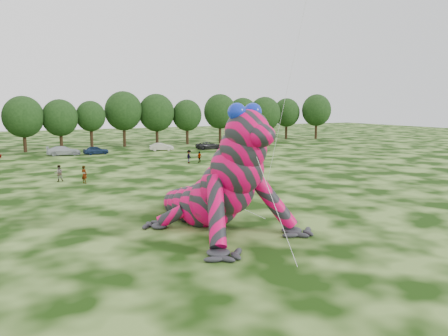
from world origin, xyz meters
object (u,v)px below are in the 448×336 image
tree_11 (157,120)px  car_6 (209,145)px  tree_7 (24,124)px  car_7 (253,143)px  tree_16 (286,119)px  spectator_5 (225,173)px  car_4 (96,150)px  spectator_0 (84,174)px  spectator_1 (59,173)px  car_3 (64,151)px  tree_13 (220,119)px  car_5 (161,147)px  tree_10 (124,119)px  tree_14 (243,120)px  tree_15 (265,119)px  spectator_2 (189,157)px  spectator_3 (199,157)px  tree_12 (187,122)px  inflatable_gecko (203,165)px  tree_17 (316,117)px  tree_9 (91,125)px

tree_11 → car_6: bearing=-61.9°
tree_7 → car_7: tree_7 is taller
tree_16 → spectator_5: (-38.04, -42.86, -3.87)m
tree_16 → car_4: tree_16 is taller
spectator_0 → spectator_1: bearing=8.7°
car_3 → spectator_5: spectator_5 is taller
tree_13 → car_5: bearing=-151.3°
tree_10 → tree_11: size_ratio=1.04×
tree_16 → car_4: (-45.48, -11.49, -4.01)m
tree_14 → tree_15: 5.10m
tree_14 → spectator_2: (-24.10, -27.53, -3.78)m
tree_10 → spectator_3: bearing=-82.6°
spectator_1 → car_6: bearing=-138.5°
car_3 → spectator_2: size_ratio=2.81×
spectator_0 → spectator_1: (-2.20, 2.40, -0.05)m
tree_7 → tree_12: 30.11m
tree_14 → spectator_3: (-22.51, -27.44, -3.92)m
spectator_1 → spectator_5: (15.83, -7.80, -0.07)m
inflatable_gecko → tree_12: (21.76, 55.72, 0.34)m
tree_14 → car_5: bearing=-155.1°
inflatable_gecko → tree_11: tree_11 is taller
spectator_5 → spectator_2: size_ratio=0.89×
tree_7 → tree_17: bearing=-0.1°
tree_7 → car_5: size_ratio=2.31×
car_6 → car_7: 9.76m
tree_17 → spectator_2: size_ratio=5.61×
tree_13 → car_5: (-15.84, -8.68, -4.39)m
tree_17 → car_4: (-51.98, -8.78, -4.47)m
tree_11 → car_5: (-2.49, -9.75, -4.36)m
spectator_3 → spectator_5: spectator_5 is taller
tree_14 → tree_17: size_ratio=0.91×
car_3 → spectator_2: spectator_2 is taller
tree_10 → car_3: bearing=-141.6°
tree_17 → spectator_5: bearing=-138.0°
tree_16 → car_4: size_ratio=2.36×
car_3 → tree_15: bearing=-73.4°
tree_17 → car_7: tree_17 is taller
tree_10 → spectator_2: bearing=-85.9°
tree_11 → car_4: (-13.82, -10.31, -4.36)m
tree_12 → tree_13: size_ratio=0.89×
spectator_2 → tree_11: bearing=33.2°
tree_10 → tree_16: size_ratio=1.12×
tree_17 → car_4: bearing=-170.4°
spectator_5 → spectator_2: spectator_2 is taller
tree_7 → spectator_5: 44.10m
car_5 → spectator_2: bearing=-174.8°
tree_9 → spectator_3: bearing=-69.2°
tree_12 → car_4: size_ratio=2.26×
inflatable_gecko → car_3: bearing=78.9°
tree_10 → tree_12: (12.62, -0.84, -0.77)m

